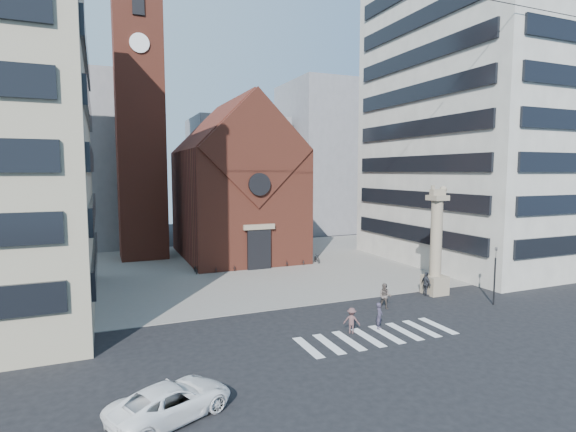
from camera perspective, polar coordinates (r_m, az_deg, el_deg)
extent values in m
plane|color=black|center=(30.26, 7.11, -13.16)|extent=(120.00, 120.00, 0.00)
cube|color=gray|center=(47.10, -4.53, -6.25)|extent=(46.00, 30.00, 0.05)
cube|color=brown|center=(51.96, -6.65, 1.51)|extent=(12.00, 16.00, 12.00)
cube|color=#592B1C|center=(52.25, -6.85, 8.11)|extent=(12.00, 15.40, 12.00)
cube|color=brown|center=(44.29, -3.86, 8.58)|extent=(11.76, 0.50, 11.76)
cylinder|color=black|center=(43.83, -3.63, 4.04)|extent=(2.20, 0.30, 2.20)
cube|color=black|center=(44.73, -3.69, -4.31)|extent=(2.40, 0.30, 4.00)
cube|color=gray|center=(44.34, -3.69, -1.39)|extent=(3.20, 0.40, 0.50)
cube|color=brown|center=(53.23, -18.30, 11.06)|extent=(5.00, 5.00, 30.00)
cylinder|color=white|center=(52.09, -18.35, 20.14)|extent=(2.00, 0.20, 2.00)
cube|color=black|center=(53.25, -18.50, 24.30)|extent=(1.20, 0.20, 2.40)
cube|color=beige|center=(53.51, 23.81, 11.92)|extent=(18.00, 22.00, 32.00)
cube|color=gray|center=(65.05, -27.90, 6.13)|extent=(16.00, 14.00, 22.00)
cube|color=gray|center=(72.70, -6.52, 5.06)|extent=(14.00, 12.00, 18.00)
cube|color=gray|center=(76.08, 5.86, 7.35)|extent=(16.00, 14.00, 24.00)
cube|color=gray|center=(38.03, 18.13, -8.30)|extent=(1.60, 1.60, 1.50)
cylinder|color=gray|center=(37.32, 18.30, -2.70)|extent=(0.90, 0.90, 6.00)
cube|color=gray|center=(37.01, 18.46, 2.21)|extent=(1.30, 1.30, 0.40)
cube|color=gray|center=(36.99, 18.48, 2.83)|extent=(1.20, 0.50, 0.55)
sphere|color=gray|center=(37.34, 19.13, 3.22)|extent=(0.56, 0.56, 0.56)
cube|color=gray|center=(36.64, 17.91, 3.45)|extent=(0.25, 0.15, 0.35)
cylinder|color=black|center=(36.39, 24.74, -7.55)|extent=(0.12, 0.12, 3.50)
imported|color=black|center=(35.98, 24.88, -4.21)|extent=(0.13, 0.16, 0.80)
imported|color=white|center=(19.76, -14.60, -21.79)|extent=(5.52, 4.15, 1.39)
imported|color=#363043|center=(29.09, 11.52, -12.31)|extent=(0.71, 0.70, 1.65)
imported|color=#594D47|center=(33.09, 12.22, -9.93)|extent=(1.13, 1.11, 1.84)
imported|color=#2A2C33|center=(37.22, 17.14, -8.25)|extent=(0.55, 1.15, 1.90)
imported|color=brown|center=(28.09, 8.09, -13.00)|extent=(1.15, 1.09, 1.57)
imported|color=black|center=(44.02, -11.62, -6.62)|extent=(0.61, 1.59, 0.83)
imported|color=black|center=(44.39, -9.27, -6.41)|extent=(0.49, 1.54, 0.92)
imported|color=black|center=(44.85, -6.97, -6.31)|extent=(0.61, 1.59, 0.83)
imported|color=black|center=(45.36, -4.72, -6.09)|extent=(0.49, 1.54, 0.92)
imported|color=black|center=(45.96, -2.52, -5.98)|extent=(0.61, 1.59, 0.83)
imported|color=black|center=(46.61, -0.39, -5.75)|extent=(0.49, 1.54, 0.92)
imported|color=black|center=(47.33, 1.68, -5.63)|extent=(0.61, 1.59, 0.83)
imported|color=black|center=(48.10, 3.69, -5.41)|extent=(0.49, 1.54, 0.92)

